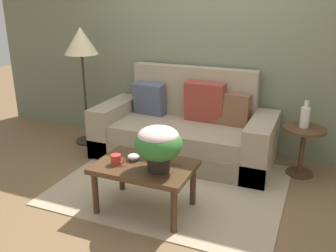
{
  "coord_description": "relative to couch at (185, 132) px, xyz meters",
  "views": [
    {
      "loc": [
        1.3,
        -3.16,
        1.87
      ],
      "look_at": [
        -0.08,
        0.13,
        0.62
      ],
      "focal_mm": 39.74,
      "sensor_mm": 36.0,
      "label": 1
    }
  ],
  "objects": [
    {
      "name": "table_vase",
      "position": [
        1.33,
        0.05,
        0.34
      ],
      "size": [
        0.1,
        0.1,
        0.29
      ],
      "color": "silver",
      "rests_on": "side_table"
    },
    {
      "name": "wall_back",
      "position": [
        0.14,
        0.49,
        1.14
      ],
      "size": [
        6.4,
        0.12,
        2.92
      ],
      "primitive_type": "cube",
      "color": "slate",
      "rests_on": "ground"
    },
    {
      "name": "side_table",
      "position": [
        1.34,
        0.03,
        0.05
      ],
      "size": [
        0.45,
        0.45,
        0.55
      ],
      "color": "#4C331E",
      "rests_on": "ground"
    },
    {
      "name": "floor_lamp",
      "position": [
        -1.37,
        -0.06,
        0.95
      ],
      "size": [
        0.42,
        0.42,
        1.51
      ],
      "color": "#2D2823",
      "rests_on": "ground"
    },
    {
      "name": "ground_plane",
      "position": [
        0.14,
        -0.8,
        -0.32
      ],
      "size": [
        14.0,
        14.0,
        0.0
      ],
      "primitive_type": "plane",
      "color": "brown"
    },
    {
      "name": "potted_plant",
      "position": [
        0.24,
        -1.33,
        0.38
      ],
      "size": [
        0.41,
        0.41,
        0.39
      ],
      "color": "black",
      "rests_on": "coffee_table"
    },
    {
      "name": "area_rug",
      "position": [
        0.14,
        -0.74,
        -0.32
      ],
      "size": [
        2.26,
        1.82,
        0.01
      ],
      "primitive_type": "cube",
      "color": "tan",
      "rests_on": "ground"
    },
    {
      "name": "couch",
      "position": [
        0.0,
        0.0,
        0.0
      ],
      "size": [
        2.11,
        0.92,
        1.06
      ],
      "color": "gray",
      "rests_on": "ground"
    },
    {
      "name": "coffee_mug",
      "position": [
        -0.15,
        -1.37,
        0.18
      ],
      "size": [
        0.14,
        0.09,
        0.09
      ],
      "color": "red",
      "rests_on": "coffee_table"
    },
    {
      "name": "snack_bowl",
      "position": [
        -0.05,
        -1.23,
        0.17
      ],
      "size": [
        0.11,
        0.11,
        0.06
      ],
      "color": "silver",
      "rests_on": "coffee_table"
    },
    {
      "name": "coffee_table",
      "position": [
        0.08,
        -1.28,
        0.07
      ],
      "size": [
        0.87,
        0.59,
        0.46
      ],
      "color": "#442D1B",
      "rests_on": "ground"
    }
  ]
}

